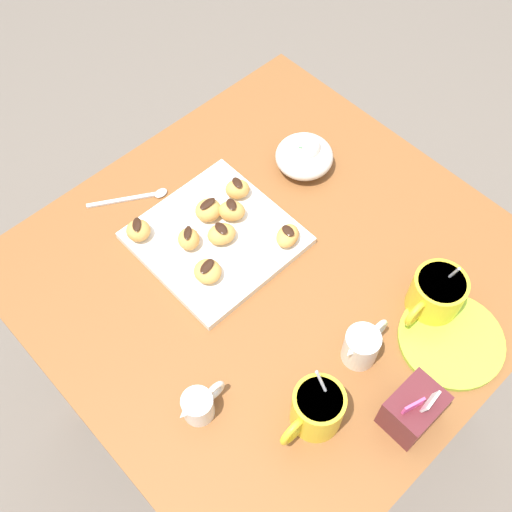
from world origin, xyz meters
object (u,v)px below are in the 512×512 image
beignet_7 (208,210)px  beignet_6 (189,239)px  beignet_0 (232,211)px  beignet_2 (208,271)px  beignet_3 (138,230)px  beignet_1 (237,189)px  coffee_mug_yellow_right (316,409)px  chocolate_sauce_pitcher (199,405)px  coffee_mug_yellow_left (436,294)px  ice_cream_bowl (304,155)px  beignet_5 (222,234)px  dining_table (274,305)px  pastry_plate_square (216,238)px  sugar_caddy (413,409)px  beignet_4 (288,236)px  saucer_lime_left (451,340)px  cream_pitcher_white (362,345)px

beignet_7 → beignet_6: bearing=20.2°
beignet_0 → beignet_2: 0.14m
beignet_3 → beignet_7: bearing=156.7°
beignet_1 → beignet_6: size_ratio=1.09×
coffee_mug_yellow_right → chocolate_sauce_pitcher: size_ratio=1.53×
beignet_7 → chocolate_sauce_pitcher: bearing=46.7°
coffee_mug_yellow_left → ice_cream_bowl: 0.39m
beignet_0 → beignet_5: bearing=27.8°
dining_table → coffee_mug_yellow_left: coffee_mug_yellow_left is taller
coffee_mug_yellow_left → beignet_2: bearing=-50.9°
dining_table → pastry_plate_square: pastry_plate_square is taller
dining_table → sugar_caddy: (0.04, 0.35, 0.19)m
beignet_7 → dining_table: bearing=95.7°
beignet_4 → beignet_6: size_ratio=1.20×
pastry_plate_square → beignet_2: size_ratio=5.27×
pastry_plate_square → beignet_3: (0.11, -0.10, 0.03)m
dining_table → saucer_lime_left: 0.37m
saucer_lime_left → beignet_2: (0.23, -0.38, 0.03)m
coffee_mug_yellow_left → beignet_3: bearing=-58.2°
pastry_plate_square → beignet_1: bearing=-155.7°
pastry_plate_square → saucer_lime_left: bearing=109.8°
pastry_plate_square → beignet_4: beignet_4 is taller
coffee_mug_yellow_left → cream_pitcher_white: (0.17, -0.03, -0.01)m
dining_table → beignet_6: bearing=-58.5°
chocolate_sauce_pitcher → cream_pitcher_white: bearing=157.0°
beignet_3 → cream_pitcher_white: bearing=106.0°
pastry_plate_square → saucer_lime_left: pastry_plate_square is taller
cream_pitcher_white → dining_table: bearing=-94.1°
sugar_caddy → ice_cream_bowl: sugar_caddy is taller
dining_table → beignet_6: 0.25m
dining_table → beignet_1: size_ratio=17.80×
dining_table → pastry_plate_square: 0.20m
cream_pitcher_white → beignet_6: cream_pitcher_white is taller
chocolate_sauce_pitcher → pastry_plate_square: bearing=-135.9°
dining_table → beignet_4: size_ratio=16.27×
pastry_plate_square → beignet_7: size_ratio=5.28×
beignet_0 → beignet_3: (0.16, -0.09, -0.00)m
coffee_mug_yellow_left → beignet_2: 0.41m
sugar_caddy → coffee_mug_yellow_right: bearing=-42.4°
beignet_0 → pastry_plate_square: bearing=12.3°
beignet_2 → beignet_7: 0.14m
cream_pitcher_white → beignet_6: (0.07, -0.37, -0.00)m
chocolate_sauce_pitcher → beignet_3: chocolate_sauce_pitcher is taller
cream_pitcher_white → beignet_4: (-0.07, -0.25, -0.01)m
coffee_mug_yellow_left → cream_pitcher_white: coffee_mug_yellow_left is taller
coffee_mug_yellow_right → beignet_4: (-0.21, -0.27, -0.02)m
beignet_3 → dining_table: bearing=122.7°
beignet_0 → beignet_4: 0.12m
sugar_caddy → beignet_2: (0.07, -0.42, -0.01)m
beignet_7 → saucer_lime_left: bearing=105.8°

